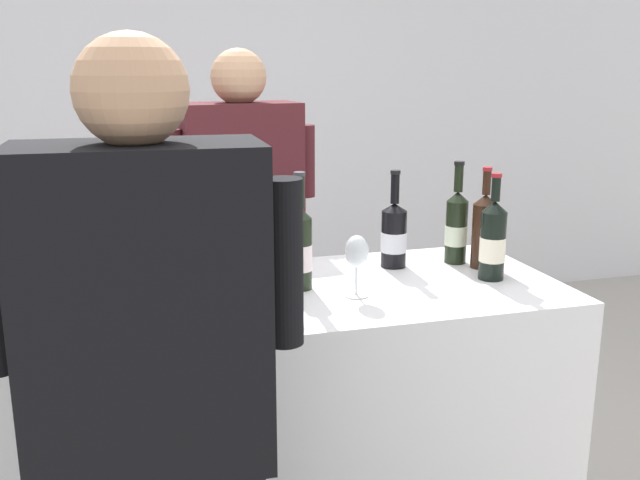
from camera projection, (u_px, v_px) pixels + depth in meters
wall_back at (179, 102)px, 4.40m from camera, size 8.00×0.10×2.80m
counter at (266, 444)px, 2.19m from camera, size 1.81×0.70×0.98m
wine_bottle_0 at (300, 247)px, 2.09m from camera, size 0.07×0.07×0.35m
wine_bottle_1 at (394, 235)px, 2.33m from camera, size 0.09×0.09×0.32m
wine_bottle_2 at (148, 283)px, 1.78m from camera, size 0.07×0.07×0.32m
wine_bottle_3 at (493, 241)px, 2.19m from camera, size 0.08×0.08×0.33m
wine_bottle_5 at (50, 281)px, 1.77m from camera, size 0.07×0.07×0.33m
wine_bottle_6 at (484, 229)px, 2.31m from camera, size 0.08×0.08×0.33m
wine_bottle_7 at (456, 226)px, 2.37m from camera, size 0.07×0.07×0.34m
wine_bottle_8 at (252, 243)px, 2.13m from camera, size 0.08×0.08×0.34m
wine_bottle_9 at (275, 268)px, 1.95m from camera, size 0.08×0.08×0.31m
wine_glass at (357, 254)px, 2.02m from camera, size 0.07×0.07×0.18m
ice_bucket at (50, 260)px, 2.02m from camera, size 0.20×0.20×0.22m
person_server at (244, 273)px, 2.83m from camera, size 0.60×0.28×1.69m
person_guest at (156, 475)px, 1.44m from camera, size 0.62×0.25×1.69m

